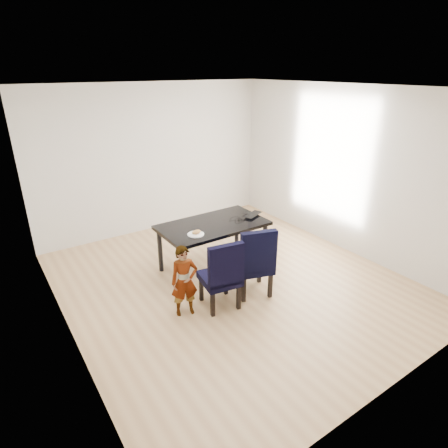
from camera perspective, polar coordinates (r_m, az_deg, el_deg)
floor at (r=5.60m, az=1.16°, el=-8.76°), size 4.50×5.00×0.01m
ceiling at (r=4.77m, az=1.44°, el=20.17°), size 4.50×5.00×0.01m
wall_back at (r=7.14m, az=-10.60°, el=9.69°), size 4.50×0.01×2.70m
wall_front at (r=3.47m, az=26.15°, el=-6.75°), size 4.50×0.01×2.70m
wall_left at (r=4.22m, az=-24.56°, el=-1.29°), size 0.01×5.00×2.70m
wall_right at (r=6.54m, az=17.78°, el=7.80°), size 0.01×5.00×2.70m
dining_table at (r=5.78m, az=-1.67°, el=-3.39°), size 1.60×0.90×0.75m
chair_left at (r=4.85m, az=-0.69°, el=-7.43°), size 0.53×0.55×0.96m
chair_right at (r=5.13m, az=4.37°, el=-5.42°), size 0.61×0.63×1.01m
child at (r=4.72m, az=-6.06°, el=-8.65°), size 0.39×0.31×0.94m
plate at (r=5.26m, az=-4.33°, el=-1.58°), size 0.27×0.27×0.01m
sandwich at (r=5.25m, az=-4.24°, el=-1.21°), size 0.15×0.10×0.06m
laptop at (r=5.96m, az=3.98°, el=1.49°), size 0.43×0.36×0.03m
cable_tangle at (r=5.71m, az=2.43°, el=0.43°), size 0.19×0.19×0.01m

